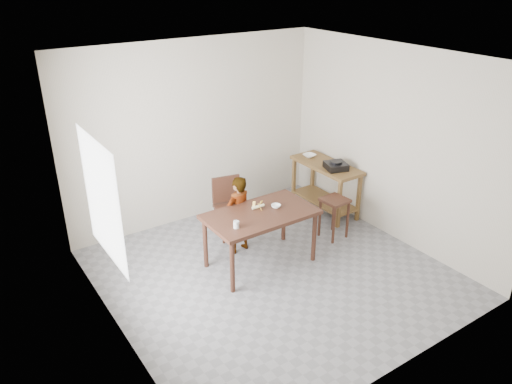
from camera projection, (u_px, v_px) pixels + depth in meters
floor at (273, 275)px, 6.40m from camera, size 4.00×4.00×0.04m
ceiling at (277, 57)px, 5.24m from camera, size 4.00×4.00×0.04m
wall_back at (194, 132)px, 7.34m from camera, size 4.00×0.04×2.70m
wall_front at (413, 253)px, 4.30m from camera, size 4.00×0.04×2.70m
wall_left at (106, 223)px, 4.79m from camera, size 0.04×4.00×2.70m
wall_right at (394, 144)px, 6.85m from camera, size 0.04×4.00×2.70m
window_pane at (102, 200)px, 4.91m from camera, size 0.02×1.10×1.30m
dining_table at (260, 238)px, 6.46m from camera, size 1.40×0.80×0.75m
prep_counter at (325, 187)px, 7.85m from camera, size 0.50×1.20×0.80m
child at (238, 215)px, 6.68m from camera, size 0.44×0.33×1.10m
dining_chair at (231, 209)px, 7.11m from camera, size 0.49×0.49×0.85m
stool at (334, 218)px, 7.13m from camera, size 0.36×0.36×0.60m
glass_tumbler at (236, 225)px, 5.92m from camera, size 0.09×0.09×0.09m
small_bowl at (276, 206)px, 6.42m from camera, size 0.15×0.15×0.04m
banana at (258, 206)px, 6.39m from camera, size 0.21×0.16×0.07m
serving_bowl at (309, 156)px, 7.93m from camera, size 0.21×0.21×0.05m
gas_burner at (336, 166)px, 7.46m from camera, size 0.38×0.38×0.10m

